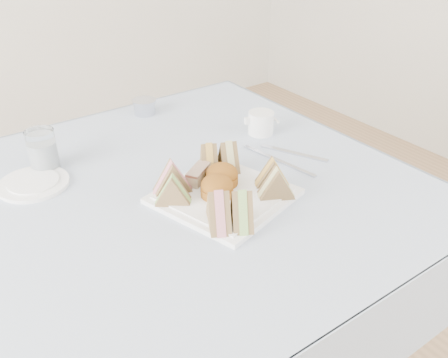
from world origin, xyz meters
TOP-DOWN VIEW (x-y plane):
  - table at (0.00, 0.00)m, footprint 0.90×0.90m
  - tablecloth at (0.00, 0.00)m, footprint 1.02×1.02m
  - serving_plate at (0.05, -0.10)m, footprint 0.32×0.32m
  - sandwich_fl_a at (-0.03, -0.19)m, footprint 0.08×0.10m
  - sandwich_fl_b at (0.01, -0.21)m, footprint 0.08×0.09m
  - sandwich_fr_a at (0.16, -0.14)m, footprint 0.09×0.07m
  - sandwich_fr_b at (0.13, -0.18)m, footprint 0.09×0.07m
  - sandwich_bl_a at (-0.06, -0.07)m, footprint 0.08×0.08m
  - sandwich_bl_b at (-0.04, -0.03)m, footprint 0.09×0.07m
  - sandwich_br_a at (0.12, -0.02)m, footprint 0.07×0.09m
  - sandwich_br_b at (0.08, 0.01)m, footprint 0.07×0.09m
  - scone_left at (0.03, -0.10)m, footprint 0.08×0.08m
  - scone_right at (0.07, -0.07)m, footprint 0.10×0.10m
  - pastry_slice at (0.03, -0.02)m, footprint 0.08×0.07m
  - side_plate at (-0.28, 0.20)m, footprint 0.18×0.18m
  - water_glass at (-0.23, 0.26)m, footprint 0.09×0.09m
  - tea_strainer at (0.13, 0.42)m, footprint 0.09×0.09m
  - knife at (0.32, -0.04)m, footprint 0.09×0.17m
  - fork at (0.26, -0.06)m, footprint 0.04×0.19m
  - creamer_jug at (0.33, 0.11)m, footprint 0.09×0.09m

SIDE VIEW (x-z plane):
  - table at x=0.00m, z-range 0.00..0.74m
  - tablecloth at x=0.00m, z-range 0.74..0.75m
  - knife at x=0.32m, z-range 0.75..0.75m
  - fork at x=0.26m, z-range 0.75..0.75m
  - side_plate at x=-0.28m, z-range 0.75..0.75m
  - serving_plate at x=0.05m, z-range 0.75..0.76m
  - tea_strainer at x=0.13m, z-range 0.75..0.79m
  - pastry_slice at x=0.03m, z-range 0.76..0.79m
  - creamer_jug at x=0.33m, z-range 0.75..0.81m
  - scone_right at x=0.07m, z-range 0.76..0.81m
  - scone_left at x=0.03m, z-range 0.76..0.81m
  - sandwich_bl_a at x=-0.06m, z-range 0.76..0.83m
  - sandwich_fr_a at x=0.16m, z-range 0.76..0.83m
  - sandwich_br_b at x=0.08m, z-range 0.76..0.83m
  - sandwich_fr_b at x=0.13m, z-range 0.76..0.83m
  - sandwich_br_a at x=0.12m, z-range 0.76..0.83m
  - sandwich_bl_b at x=-0.04m, z-range 0.76..0.83m
  - sandwich_fl_b at x=0.01m, z-range 0.76..0.83m
  - water_glass at x=-0.23m, z-range 0.75..0.85m
  - sandwich_fl_a at x=-0.03m, z-range 0.76..0.84m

